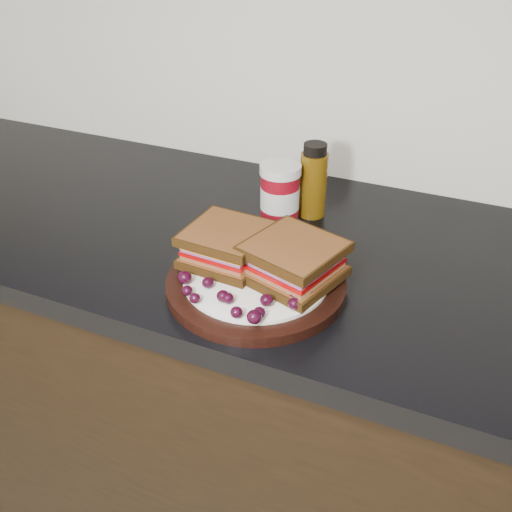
{
  "coord_description": "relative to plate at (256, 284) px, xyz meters",
  "views": [
    {
      "loc": [
        0.38,
        0.89,
        1.42
      ],
      "look_at": [
        0.09,
        1.55,
        0.96
      ],
      "focal_mm": 40.0,
      "sensor_mm": 36.0,
      "label": 1
    }
  ],
  "objects": [
    {
      "name": "base_cabinets",
      "position": [
        -0.09,
        0.15,
        -0.48
      ],
      "size": [
        3.96,
        0.58,
        0.86
      ],
      "primitive_type": "cube",
      "color": "black",
      "rests_on": "ground_plane"
    },
    {
      "name": "countertop",
      "position": [
        -0.09,
        0.15,
        -0.03
      ],
      "size": [
        3.98,
        0.6,
        0.04
      ],
      "primitive_type": "cube",
      "color": "black",
      "rests_on": "base_cabinets"
    },
    {
      "name": "plate",
      "position": [
        0.0,
        0.0,
        0.0
      ],
      "size": [
        0.28,
        0.28,
        0.02
      ],
      "primitive_type": "cylinder",
      "color": "black",
      "rests_on": "countertop"
    },
    {
      "name": "sandwich_left",
      "position": [
        -0.06,
        0.02,
        0.04
      ],
      "size": [
        0.13,
        0.13,
        0.06
      ],
      "primitive_type": null,
      "rotation": [
        0.0,
        0.0,
        -0.06
      ],
      "color": "brown",
      "rests_on": "plate"
    },
    {
      "name": "sandwich_right",
      "position": [
        0.05,
        0.02,
        0.04
      ],
      "size": [
        0.16,
        0.16,
        0.06
      ],
      "primitive_type": null,
      "rotation": [
        0.0,
        0.0,
        -0.3
      ],
      "color": "brown",
      "rests_on": "plate"
    },
    {
      "name": "grape_0",
      "position": [
        -0.09,
        -0.06,
        0.03
      ],
      "size": [
        0.02,
        0.02,
        0.02
      ],
      "primitive_type": "ellipsoid",
      "color": "black",
      "rests_on": "plate"
    },
    {
      "name": "grape_1",
      "position": [
        -0.05,
        -0.06,
        0.02
      ],
      "size": [
        0.02,
        0.02,
        0.02
      ],
      "primitive_type": "ellipsoid",
      "color": "black",
      "rests_on": "plate"
    },
    {
      "name": "grape_2",
      "position": [
        -0.07,
        -0.09,
        0.02
      ],
      "size": [
        0.02,
        0.02,
        0.02
      ],
      "primitive_type": "ellipsoid",
      "color": "black",
      "rests_on": "plate"
    },
    {
      "name": "grape_3",
      "position": [
        -0.05,
        -0.1,
        0.02
      ],
      "size": [
        0.02,
        0.02,
        0.02
      ],
      "primitive_type": "ellipsoid",
      "color": "black",
      "rests_on": "plate"
    },
    {
      "name": "grape_4",
      "position": [
        -0.02,
        -0.08,
        0.02
      ],
      "size": [
        0.02,
        0.02,
        0.02
      ],
      "primitive_type": "ellipsoid",
      "color": "black",
      "rests_on": "plate"
    },
    {
      "name": "grape_5",
      "position": [
        -0.01,
        -0.08,
        0.02
      ],
      "size": [
        0.02,
        0.02,
        0.02
      ],
      "primitive_type": "ellipsoid",
      "color": "black",
      "rests_on": "plate"
    },
    {
      "name": "grape_6",
      "position": [
        0.02,
        -0.1,
        0.02
      ],
      "size": [
        0.02,
        0.02,
        0.02
      ],
      "primitive_type": "ellipsoid",
      "color": "black",
      "rests_on": "plate"
    },
    {
      "name": "grape_7",
      "position": [
        0.04,
        -0.11,
        0.02
      ],
      "size": [
        0.02,
        0.02,
        0.02
      ],
      "primitive_type": "ellipsoid",
      "color": "black",
      "rests_on": "plate"
    },
    {
      "name": "grape_8",
      "position": [
        0.04,
        -0.09,
        0.02
      ],
      "size": [
        0.02,
        0.02,
        0.02
      ],
      "primitive_type": "ellipsoid",
      "color": "black",
      "rests_on": "plate"
    },
    {
      "name": "grape_9",
      "position": [
        0.04,
        -0.06,
        0.02
      ],
      "size": [
        0.02,
        0.02,
        0.02
      ],
      "primitive_type": "ellipsoid",
      "color": "black",
      "rests_on": "plate"
    },
    {
      "name": "grape_10",
      "position": [
        0.08,
        -0.05,
        0.02
      ],
      "size": [
        0.02,
        0.02,
        0.02
      ],
      "primitive_type": "ellipsoid",
      "color": "black",
      "rests_on": "plate"
    },
    {
      "name": "grape_11",
      "position": [
        0.08,
        -0.04,
        0.02
      ],
      "size": [
        0.02,
        0.02,
        0.02
      ],
      "primitive_type": "ellipsoid",
      "color": "black",
      "rests_on": "plate"
    },
    {
      "name": "grape_12",
      "position": [
        0.1,
        -0.03,
        0.02
      ],
      "size": [
        0.02,
        0.02,
        0.02
      ],
      "primitive_type": "ellipsoid",
      "color": "black",
      "rests_on": "plate"
    },
    {
      "name": "grape_13",
      "position": [
        0.1,
        0.02,
        0.02
      ],
      "size": [
        0.02,
        0.02,
        0.02
      ],
      "primitive_type": "ellipsoid",
      "color": "black",
      "rests_on": "plate"
    },
    {
      "name": "grape_14",
      "position": [
        0.07,
        0.03,
        0.02
      ],
      "size": [
        0.02,
        0.02,
        0.01
      ],
      "primitive_type": "ellipsoid",
      "color": "black",
      "rests_on": "plate"
    },
    {
      "name": "grape_15",
      "position": [
        0.06,
        0.02,
        0.02
      ],
      "size": [
        0.02,
        0.02,
        0.02
      ],
      "primitive_type": "ellipsoid",
      "color": "black",
      "rests_on": "plate"
    },
    {
      "name": "grape_16",
      "position": [
        -0.04,
        0.06,
        0.02
      ],
      "size": [
        0.02,
        0.02,
        0.02
      ],
      "primitive_type": "ellipsoid",
      "color": "black",
      "rests_on": "plate"
    },
    {
      "name": "grape_17",
      "position": [
        -0.04,
        0.04,
        0.02
      ],
      "size": [
        0.02,
        0.02,
        0.02
      ],
      "primitive_type": "ellipsoid",
      "color": "black",
      "rests_on": "plate"
    },
    {
      "name": "grape_18",
      "position": [
        -0.08,
        0.03,
        0.02
      ],
      "size": [
        0.02,
        0.02,
        0.02
      ],
      "primitive_type": "ellipsoid",
      "color": "black",
      "rests_on": "plate"
    },
    {
      "name": "grape_19",
      "position": [
        -0.07,
        0.01,
        0.02
      ],
      "size": [
        0.02,
        0.02,
        0.02
      ],
      "primitive_type": "ellipsoid",
      "color": "black",
      "rests_on": "plate"
    },
    {
      "name": "grape_20",
      "position": [
        -0.06,
        -0.02,
        0.02
      ],
      "size": [
        0.02,
        0.02,
        0.02
      ],
      "primitive_type": "ellipsoid",
      "color": "black",
      "rests_on": "plate"
    },
    {
      "name": "grape_21",
      "position": [
        -0.07,
        -0.01,
        0.02
      ],
      "size": [
        0.02,
        0.02,
        0.02
      ],
      "primitive_type": "ellipsoid",
      "color": "black",
      "rests_on": "plate"
    },
    {
      "name": "grape_22",
      "position": [
        -0.05,
        0.03,
        0.02
      ],
      "size": [
        0.02,
        0.02,
        0.02
      ],
      "primitive_type": "ellipsoid",
      "color": "black",
      "rests_on": "plate"
    },
    {
      "name": "grape_23",
      "position": [
        -0.08,
        0.03,
        0.02
      ],
      "size": [
        0.02,
        0.02,
        0.02
      ],
      "primitive_type": "ellipsoid",
      "color": "black",
      "rests_on": "plate"
    },
    {
      "name": "grape_24",
      "position": [
        -0.07,
        0.01,
        0.02
      ],
      "size": [
        0.02,
        0.02,
        0.02
      ],
      "primitive_type": "ellipsoid",
      "color": "black",
      "rests_on": "plate"
    },
    {
      "name": "condiment_jar",
      "position": [
        -0.05,
        0.22,
        0.05
      ],
      "size": [
        0.09,
        0.09,
        0.11
      ],
      "primitive_type": "cylinder",
      "rotation": [
        0.0,
        0.0,
        -0.26
      ],
      "color": "maroon",
      "rests_on": "countertop"
    },
    {
      "name": "oil_bottle",
      "position": [
        0.0,
        0.27,
        0.06
      ],
      "size": [
        0.07,
        0.07,
        0.14
      ],
      "primitive_type": "cylinder",
      "rotation": [
        0.0,
        0.0,
        0.36
      ],
      "color": "#553908",
      "rests_on": "countertop"
    }
  ]
}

